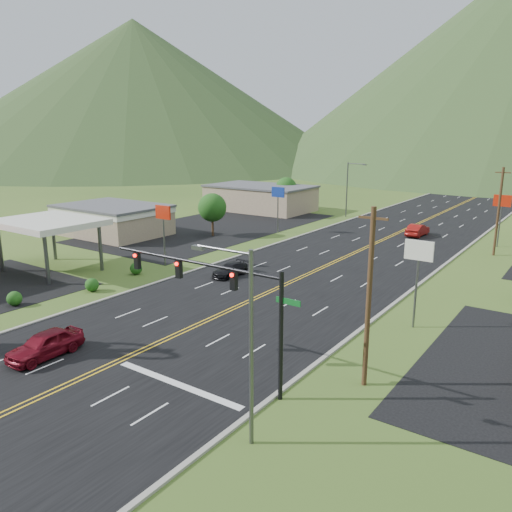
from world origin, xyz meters
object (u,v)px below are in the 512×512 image
Objects in this scene: car_dark_mid at (230,270)px; car_red_far at (418,230)px; streetlight_east at (245,335)px; car_red_near at (45,345)px; traffic_signal at (219,289)px; streetlight_west at (349,186)px; gas_canopy at (48,224)px.

car_dark_mid is 0.86× the size of car_red_far.
car_red_far is at bearing 99.28° from streetlight_east.
streetlight_east is at bearing -1.42° from car_red_near.
streetlight_east is at bearing -49.19° from car_dark_mid.
car_red_near is 1.14× the size of car_dark_mid.
streetlight_east is 15.98m from car_red_near.
car_red_near is 21.00m from car_dark_mid.
streetlight_east is at bearing 101.04° from car_red_far.
traffic_signal is 2.70× the size of car_red_near.
streetlight_west is 0.90× the size of gas_canopy.
car_red_far is (-3.61, 46.84, -4.51)m from traffic_signal.
traffic_signal is 2.64× the size of car_red_far.
streetlight_west is at bearing 99.69° from car_dark_mid.
traffic_signal is 29.59m from gas_canopy.
gas_canopy is at bearing 164.30° from traffic_signal.
streetlight_west reaches higher than car_red_near.
streetlight_east is at bearing -40.39° from traffic_signal.
traffic_signal is 1.46× the size of streetlight_west.
gas_canopy reaches higher than car_dark_mid.
car_red_far reaches higher than car_dark_mid.
car_red_near is (-15.38, -0.14, -4.36)m from streetlight_east.
streetlight_east is 1.81× the size of car_red_far.
car_red_near is (-10.68, -4.13, -4.50)m from traffic_signal.
gas_canopy is 21.92m from car_red_near.
gas_canopy is (-10.32, -48.00, -0.31)m from streetlight_west.
car_dark_mid is at bearing 129.45° from streetlight_east.
streetlight_west is (-18.16, 56.00, -0.15)m from traffic_signal.
streetlight_east is 1.00× the size of streetlight_west.
gas_canopy is 2.01× the size of car_red_far.
gas_canopy reaches higher than car_red_near.
car_dark_mid is (16.06, 8.80, -4.25)m from gas_canopy.
gas_canopy is at bearing -102.13° from streetlight_west.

